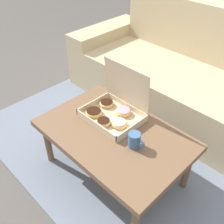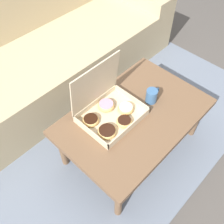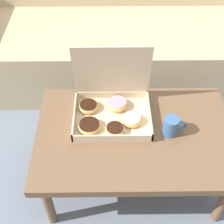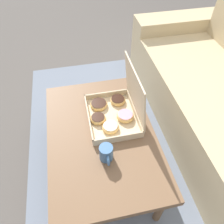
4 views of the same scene
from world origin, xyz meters
TOP-DOWN VIEW (x-y plane):
  - ground_plane at (0.00, 0.00)m, footprint 12.00×12.00m
  - area_rug at (0.00, 0.30)m, footprint 2.44×1.95m
  - coffee_table at (0.00, -0.16)m, footprint 0.93×0.61m
  - pastry_box at (-0.12, -0.05)m, footprint 0.37×0.30m
  - coffee_mug at (0.16, -0.16)m, footprint 0.11×0.07m

SIDE VIEW (x-z plane):
  - ground_plane at x=0.00m, z-range 0.00..0.00m
  - area_rug at x=0.00m, z-range 0.00..0.01m
  - coffee_table at x=0.00m, z-range 0.15..0.53m
  - coffee_mug at x=0.16m, z-range 0.38..0.48m
  - pastry_box at x=-0.12m, z-range 0.27..0.61m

